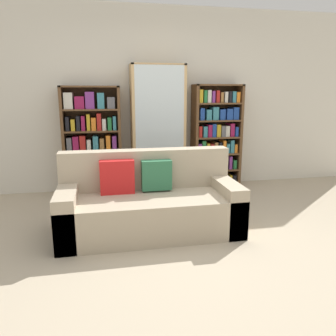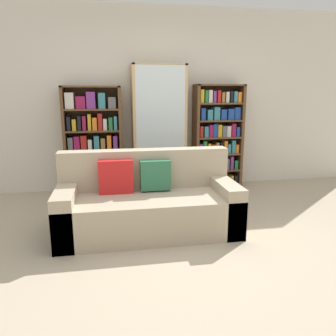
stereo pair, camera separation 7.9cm
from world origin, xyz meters
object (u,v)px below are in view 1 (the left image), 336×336
object	(u,v)px
bookshelf_left	(92,143)
bookshelf_right	(216,138)
couch	(149,204)
display_cabinet	(158,129)
wine_bottle	(209,190)

from	to	relation	value
bookshelf_left	bookshelf_right	xyz separation A→B (m)	(1.88, -0.00, 0.03)
couch	bookshelf_right	bearing A→B (deg)	50.03
couch	display_cabinet	world-z (taller)	display_cabinet
display_cabinet	wine_bottle	distance (m)	1.19
wine_bottle	couch	bearing A→B (deg)	-139.23
bookshelf_right	display_cabinet	bearing A→B (deg)	-179.00
display_cabinet	bookshelf_right	world-z (taller)	display_cabinet
couch	bookshelf_left	world-z (taller)	bookshelf_left
bookshelf_right	wine_bottle	bearing A→B (deg)	-114.79
couch	bookshelf_right	distance (m)	2.04
couch	bookshelf_left	xyz separation A→B (m)	(-0.61, 1.52, 0.46)
display_cabinet	bookshelf_right	distance (m)	0.93
bookshelf_left	wine_bottle	bearing A→B (deg)	-24.09
bookshelf_right	bookshelf_left	bearing A→B (deg)	180.00
bookshelf_left	wine_bottle	size ratio (longest dim) A/B	4.13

